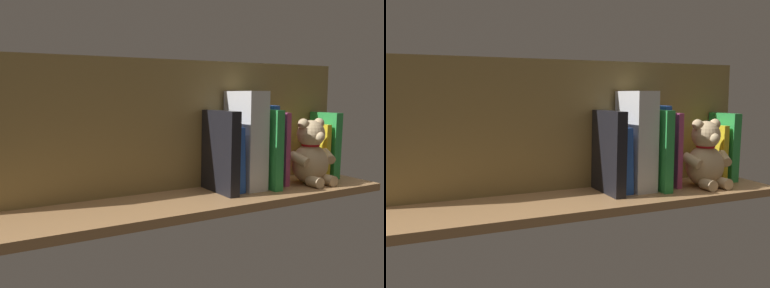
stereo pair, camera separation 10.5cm
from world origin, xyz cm
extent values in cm
cube|color=#A87A4C|center=(0.00, 0.00, -1.10)|extent=(116.84, 25.33, 2.20)
cube|color=olive|center=(0.00, -10.41, 18.17)|extent=(116.84, 1.50, 36.35)
cube|color=green|center=(-51.46, -3.55, 10.51)|extent=(3.21, 11.43, 21.06)
cube|color=yellow|center=(-48.16, -3.93, 8.70)|extent=(1.83, 10.66, 17.40)
ellipsoid|color=#D1B284|center=(-39.74, 1.90, 6.00)|extent=(11.65, 10.48, 11.99)
sphere|color=#D1B284|center=(-39.74, 1.90, 15.08)|extent=(8.24, 8.24, 8.24)
sphere|color=#D1B284|center=(-42.83, 1.98, 18.18)|extent=(3.19, 3.19, 3.19)
sphere|color=#D1B284|center=(-36.65, 1.82, 18.18)|extent=(3.19, 3.19, 3.19)
sphere|color=beige|center=(-39.65, 5.41, 14.47)|extent=(3.19, 3.19, 3.19)
cylinder|color=#D1B284|center=(-45.40, 3.55, 8.09)|extent=(4.77, 6.51, 4.44)
cylinder|color=#D1B284|center=(-34.01, 3.25, 8.09)|extent=(4.54, 6.48, 4.44)
cylinder|color=#D1B284|center=(-42.31, 7.07, 1.59)|extent=(3.30, 4.58, 3.19)
cylinder|color=#D1B284|center=(-36.91, 6.93, 1.59)|extent=(3.30, 4.58, 3.19)
torus|color=red|center=(-39.74, 1.90, 11.80)|extent=(5.61, 5.61, 0.94)
cube|color=#B23F72|center=(-30.47, -3.33, 10.79)|extent=(1.65, 11.86, 21.58)
cube|color=blue|center=(-27.63, -4.18, 11.79)|extent=(2.85, 10.16, 23.64)
cube|color=green|center=(-24.30, -1.53, 11.28)|extent=(2.64, 15.47, 22.57)
cube|color=silver|center=(-18.83, -2.51, 13.90)|extent=(6.42, 13.31, 27.79)
cube|color=blue|center=(-13.40, -2.96, 9.00)|extent=(3.09, 12.61, 18.06)
cube|color=black|center=(-9.70, -1.64, 11.25)|extent=(3.21, 15.25, 22.54)
camera|label=1|loc=(50.43, 91.85, 27.04)|focal=38.28mm
camera|label=2|loc=(40.94, 96.45, 27.04)|focal=38.28mm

